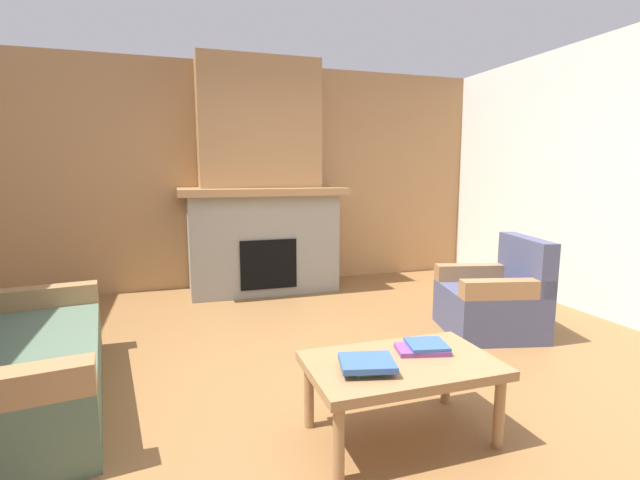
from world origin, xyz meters
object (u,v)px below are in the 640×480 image
coffee_table (401,370)px  fireplace (261,193)px  armchair (494,300)px  couch (10,364)px

coffee_table → fireplace: bearing=92.2°
armchair → coffee_table: (-1.55, -1.19, 0.08)m
couch → coffee_table: bearing=-25.0°
fireplace → coffee_table: bearing=-87.8°
armchair → coffee_table: 1.96m
fireplace → couch: size_ratio=1.42×
couch → armchair: size_ratio=2.07×
fireplace → coffee_table: size_ratio=2.70×
fireplace → armchair: size_ratio=2.94×
fireplace → coffee_table: 3.39m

